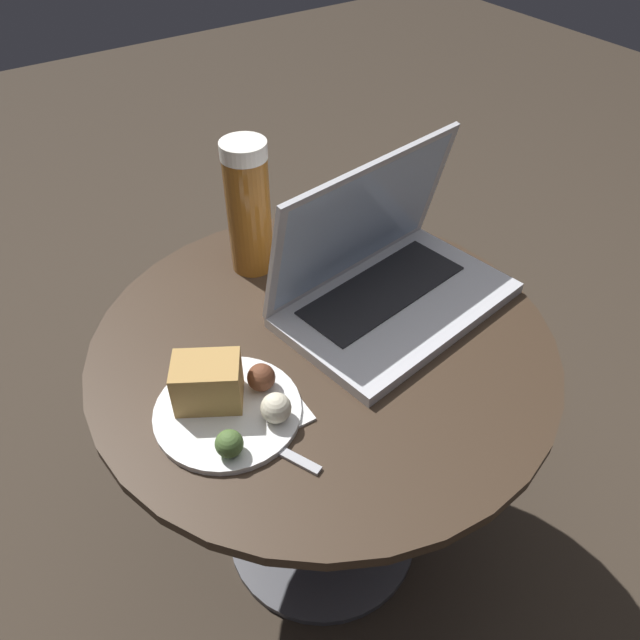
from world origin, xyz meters
The scene contains 7 objects.
ground_plane centered at (0.00, 0.00, 0.00)m, with size 6.00×6.00×0.00m, color #382D23.
table centered at (0.00, 0.00, 0.40)m, with size 0.68×0.68×0.54m.
napkin centered at (-0.16, -0.06, 0.54)m, with size 0.16×0.11×0.00m.
laptop centered at (0.13, 0.02, 0.59)m, with size 0.38×0.27×0.23m.
beer_glass centered at (0.01, 0.22, 0.65)m, with size 0.07×0.07×0.22m.
snack_plate centered at (-0.18, -0.04, 0.56)m, with size 0.19×0.19×0.07m.
fork centered at (-0.17, -0.09, 0.54)m, with size 0.09×0.17×0.00m.
Camera 1 is at (-0.37, -0.54, 1.17)m, focal length 35.00 mm.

